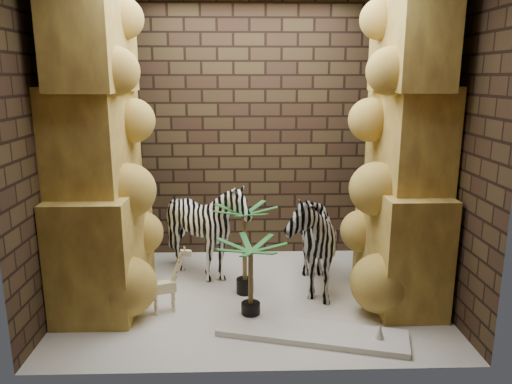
{
  "coord_description": "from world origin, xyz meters",
  "views": [
    {
      "loc": [
        -0.09,
        -4.43,
        2.11
      ],
      "look_at": [
        0.04,
        0.15,
        1.02
      ],
      "focal_mm": 34.25,
      "sensor_mm": 36.0,
      "label": 1
    }
  ],
  "objects_px": {
    "zebra_right": "(307,228)",
    "surfboard": "(311,333)",
    "giraffe_toy": "(164,280)",
    "palm_back": "(251,280)",
    "zebra_left": "(207,234)",
    "palm_front": "(245,250)"
  },
  "relations": [
    {
      "from": "zebra_right",
      "to": "palm_back",
      "type": "relative_size",
      "value": 1.72
    },
    {
      "from": "zebra_left",
      "to": "palm_front",
      "type": "relative_size",
      "value": 1.18
    },
    {
      "from": "zebra_left",
      "to": "surfboard",
      "type": "height_order",
      "value": "zebra_left"
    },
    {
      "from": "giraffe_toy",
      "to": "palm_back",
      "type": "distance_m",
      "value": 0.8
    },
    {
      "from": "giraffe_toy",
      "to": "palm_front",
      "type": "xyz_separation_m",
      "value": [
        0.74,
        0.38,
        0.15
      ]
    },
    {
      "from": "zebra_right",
      "to": "surfboard",
      "type": "height_order",
      "value": "zebra_right"
    },
    {
      "from": "zebra_left",
      "to": "palm_back",
      "type": "height_order",
      "value": "zebra_left"
    },
    {
      "from": "zebra_right",
      "to": "surfboard",
      "type": "bearing_deg",
      "value": -95.14
    },
    {
      "from": "zebra_left",
      "to": "palm_back",
      "type": "bearing_deg",
      "value": -69.3
    },
    {
      "from": "palm_front",
      "to": "giraffe_toy",
      "type": "bearing_deg",
      "value": -152.61
    },
    {
      "from": "giraffe_toy",
      "to": "palm_back",
      "type": "bearing_deg",
      "value": -29.64
    },
    {
      "from": "palm_back",
      "to": "giraffe_toy",
      "type": "bearing_deg",
      "value": 169.52
    },
    {
      "from": "zebra_right",
      "to": "zebra_left",
      "type": "bearing_deg",
      "value": 164.01
    },
    {
      "from": "surfboard",
      "to": "palm_back",
      "type": "bearing_deg",
      "value": 162.69
    },
    {
      "from": "zebra_left",
      "to": "giraffe_toy",
      "type": "relative_size",
      "value": 1.74
    },
    {
      "from": "surfboard",
      "to": "zebra_right",
      "type": "bearing_deg",
      "value": 100.66
    },
    {
      "from": "palm_front",
      "to": "palm_back",
      "type": "height_order",
      "value": "palm_front"
    },
    {
      "from": "zebra_left",
      "to": "giraffe_toy",
      "type": "height_order",
      "value": "zebra_left"
    },
    {
      "from": "giraffe_toy",
      "to": "surfboard",
      "type": "height_order",
      "value": "giraffe_toy"
    },
    {
      "from": "palm_back",
      "to": "surfboard",
      "type": "height_order",
      "value": "palm_back"
    },
    {
      "from": "zebra_right",
      "to": "surfboard",
      "type": "distance_m",
      "value": 1.15
    },
    {
      "from": "zebra_left",
      "to": "palm_front",
      "type": "xyz_separation_m",
      "value": [
        0.4,
        -0.4,
        -0.03
      ]
    }
  ]
}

